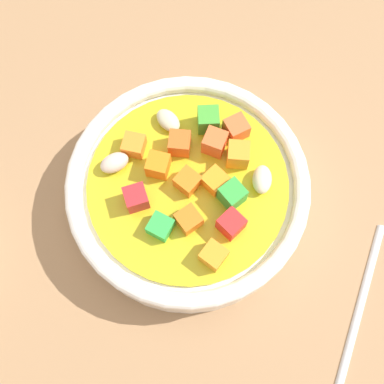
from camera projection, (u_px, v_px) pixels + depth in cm
name	position (u px, v px, depth cm)	size (l,w,h in cm)	color
ground_plane	(192.00, 204.00, 41.22)	(140.00, 140.00, 2.00)	#9E754F
soup_bowl_main	(192.00, 190.00, 37.84)	(18.64, 18.64, 5.96)	white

